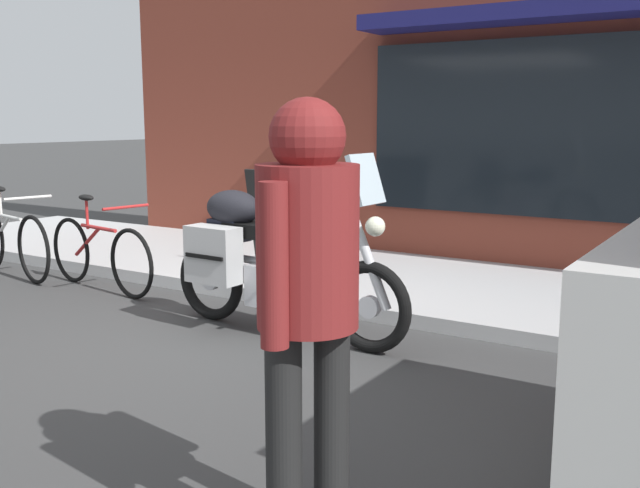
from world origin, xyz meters
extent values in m
plane|color=#383838|center=(0.00, 0.00, 0.00)|extent=(80.00, 80.00, 0.00)
torus|color=black|center=(1.30, 0.57, 0.33)|extent=(0.67, 0.12, 0.67)
cylinder|color=silver|center=(1.30, 0.57, 0.33)|extent=(0.16, 0.07, 0.16)
torus|color=black|center=(-0.21, 0.64, 0.33)|extent=(0.67, 0.12, 0.67)
cylinder|color=silver|center=(-0.21, 0.64, 0.33)|extent=(0.16, 0.07, 0.16)
cube|color=silver|center=(0.50, 0.61, 0.38)|extent=(0.45, 0.32, 0.32)
cylinder|color=silver|center=(0.55, 0.61, 0.55)|extent=(0.99, 0.10, 0.06)
ellipsoid|color=black|center=(0.75, 0.60, 0.85)|extent=(0.53, 0.30, 0.26)
cube|color=black|center=(0.33, 0.62, 0.79)|extent=(0.61, 0.27, 0.11)
cube|color=black|center=(0.00, 0.63, 0.77)|extent=(0.29, 0.23, 0.18)
cylinder|color=silver|center=(1.30, 0.57, 0.65)|extent=(0.35, 0.09, 0.67)
cylinder|color=black|center=(1.18, 0.58, 1.05)|extent=(0.06, 0.62, 0.04)
cube|color=silver|center=(1.26, 0.57, 1.23)|extent=(0.16, 0.33, 0.35)
sphere|color=#EAEACC|center=(1.34, 0.57, 0.91)|extent=(0.14, 0.14, 0.14)
cube|color=#AEAEAE|center=(0.04, 0.39, 0.61)|extent=(0.45, 0.22, 0.44)
cube|color=black|center=(0.04, 0.28, 0.61)|extent=(0.37, 0.03, 0.03)
ellipsoid|color=black|center=(0.05, 0.63, 0.95)|extent=(0.49, 0.34, 0.28)
torus|color=black|center=(-1.30, 0.79, 0.33)|extent=(0.66, 0.15, 0.66)
torus|color=black|center=(-2.35, 0.97, 0.33)|extent=(0.66, 0.15, 0.66)
cylinder|color=#B22323|center=(-1.82, 0.88, 0.61)|extent=(0.58, 0.13, 0.04)
cylinder|color=#B22323|center=(-2.03, 0.92, 0.45)|extent=(0.46, 0.11, 0.33)
cylinder|color=#B22323|center=(-2.01, 0.91, 0.73)|extent=(0.03, 0.03, 0.30)
ellipsoid|color=black|center=(-2.01, 0.91, 0.89)|extent=(0.23, 0.14, 0.06)
cylinder|color=#B22323|center=(-1.35, 0.80, 0.85)|extent=(0.11, 0.48, 0.03)
cylinder|color=black|center=(2.18, -1.73, 0.44)|extent=(0.14, 0.14, 0.88)
cylinder|color=black|center=(2.29, -1.56, 0.44)|extent=(0.14, 0.14, 0.88)
cylinder|color=maroon|center=(2.23, -1.64, 1.18)|extent=(0.40, 0.40, 0.61)
sphere|color=maroon|center=(2.23, -1.64, 1.58)|extent=(0.28, 0.28, 0.28)
sphere|color=tan|center=(2.17, -1.65, 1.58)|extent=(0.17, 0.17, 0.17)
cylinder|color=maroon|center=(2.24, -1.87, 1.15)|extent=(0.10, 0.10, 0.58)
cylinder|color=maroon|center=(2.22, -1.41, 1.15)|extent=(0.10, 0.10, 0.58)
cube|color=black|center=(-0.60, 2.05, 0.64)|extent=(0.55, 0.21, 1.02)
cube|color=black|center=(-0.60, 2.27, 0.64)|extent=(0.55, 0.21, 1.02)
torus|color=black|center=(-2.59, 0.71, 0.35)|extent=(0.69, 0.19, 0.70)
cylinder|color=silver|center=(-3.13, 0.83, 0.63)|extent=(0.60, 0.17, 0.04)
cylinder|color=silver|center=(-3.34, 0.88, 0.47)|extent=(0.47, 0.14, 0.34)
cylinder|color=silver|center=(-3.32, 0.87, 0.75)|extent=(0.03, 0.03, 0.30)
cylinder|color=silver|center=(-2.64, 0.72, 0.87)|extent=(0.13, 0.47, 0.03)
camera|label=1|loc=(3.67, -3.85, 1.65)|focal=40.93mm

